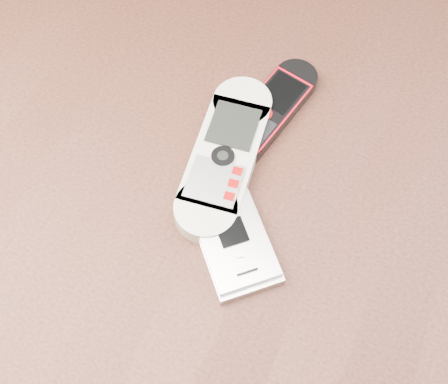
{
  "coord_description": "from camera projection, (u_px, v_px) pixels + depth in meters",
  "views": [
    {
      "loc": [
        0.12,
        -0.24,
        1.27
      ],
      "look_at": [
        0.01,
        0.0,
        0.76
      ],
      "focal_mm": 50.0,
      "sensor_mm": 36.0,
      "label": 1
    }
  ],
  "objects": [
    {
      "name": "motorola_razr",
      "position": [
        233.0,
        239.0,
        0.55
      ],
      "size": [
        0.12,
        0.13,
        0.02
      ],
      "primitive_type": "cube",
      "rotation": [
        0.0,
        0.0,
        0.78
      ],
      "color": "silver",
      "rests_on": "table"
    },
    {
      "name": "ground",
      "position": [
        222.0,
        366.0,
        1.25
      ],
      "size": [
        4.0,
        4.0,
        0.0
      ],
      "primitive_type": "plane",
      "color": "#472B19",
      "rests_on": "ground"
    },
    {
      "name": "table",
      "position": [
        220.0,
        239.0,
        0.68
      ],
      "size": [
        1.2,
        0.8,
        0.75
      ],
      "color": "black",
      "rests_on": "ground"
    },
    {
      "name": "nokia_black_red",
      "position": [
        268.0,
        111.0,
        0.62
      ],
      "size": [
        0.07,
        0.15,
        0.01
      ],
      "primitive_type": "cube",
      "rotation": [
        0.0,
        0.0,
        -0.18
      ],
      "color": "black",
      "rests_on": "table"
    },
    {
      "name": "nokia_white",
      "position": [
        225.0,
        155.0,
        0.59
      ],
      "size": [
        0.09,
        0.19,
        0.02
      ],
      "primitive_type": "cube",
      "rotation": [
        0.0,
        0.0,
        0.16
      ],
      "color": "silver",
      "rests_on": "table"
    }
  ]
}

